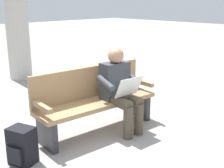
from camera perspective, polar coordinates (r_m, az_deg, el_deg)
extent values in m
plane|color=gray|center=(4.26, -2.69, -9.02)|extent=(40.00, 40.00, 0.00)
cube|color=#9E7A51|center=(4.10, -2.77, -3.70)|extent=(1.83, 0.63, 0.06)
cube|color=#9E7A51|center=(4.19, -4.57, 0.36)|extent=(1.80, 0.20, 0.45)
cube|color=#9E7A51|center=(4.59, 5.75, 0.35)|extent=(0.10, 0.48, 0.06)
cube|color=#9E7A51|center=(3.64, -13.62, -4.23)|extent=(0.10, 0.48, 0.06)
cube|color=#2D2D33|center=(4.67, 5.19, -4.19)|extent=(0.12, 0.44, 0.39)
cube|color=#2D2D33|center=(3.80, -12.57, -9.39)|extent=(0.12, 0.44, 0.39)
cube|color=#33383D|center=(4.13, 0.54, 0.69)|extent=(0.42, 0.25, 0.52)
sphere|color=#A87A5B|center=(4.04, 0.73, 5.55)|extent=(0.22, 0.22, 0.22)
cylinder|color=#4C4233|center=(4.12, 3.47, -2.96)|extent=(0.19, 0.43, 0.15)
cylinder|color=#4C4233|center=(3.99, 1.36, -3.56)|extent=(0.19, 0.43, 0.15)
cylinder|color=#4C4233|center=(4.08, 5.23, -6.82)|extent=(0.13, 0.13, 0.45)
cylinder|color=#4C4233|center=(3.95, 3.14, -7.55)|extent=(0.13, 0.13, 0.45)
cylinder|color=#33383D|center=(4.21, 3.92, 1.30)|extent=(0.12, 0.32, 0.18)
cylinder|color=#33383D|center=(3.91, -1.23, 0.17)|extent=(0.12, 0.32, 0.18)
cube|color=silver|center=(3.92, 3.34, -0.57)|extent=(0.41, 0.17, 0.27)
cube|color=black|center=(3.53, -17.07, -11.38)|extent=(0.30, 0.34, 0.44)
cube|color=black|center=(3.49, -18.43, -13.12)|extent=(0.10, 0.20, 0.20)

